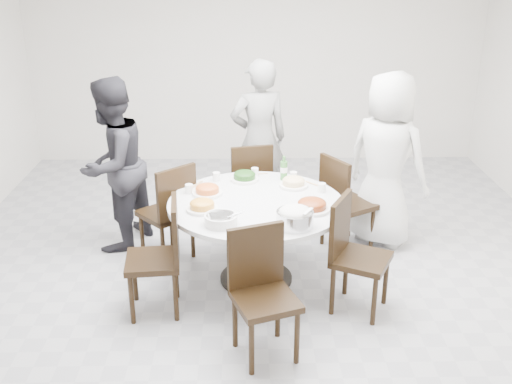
{
  "coord_description": "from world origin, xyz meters",
  "views": [
    {
      "loc": [
        -0.17,
        -4.97,
        2.74
      ],
      "look_at": [
        -0.07,
        -0.27,
        0.82
      ],
      "focal_mm": 42.0,
      "sensor_mm": 36.0,
      "label": 1
    }
  ],
  "objects_px": {
    "chair_n": "(248,185)",
    "chair_se": "(362,257)",
    "dining_table": "(256,242)",
    "diner_left": "(113,165)",
    "rice_bowl": "(295,219)",
    "chair_sw": "(153,258)",
    "chair_ne": "(349,202)",
    "chair_nw": "(166,211)",
    "beverage_bottle": "(284,168)",
    "chair_s": "(266,298)",
    "diner_right": "(387,160)",
    "soup_bowl": "(221,220)",
    "diner_middle": "(259,139)"
  },
  "relations": [
    {
      "from": "chair_n",
      "to": "chair_s",
      "type": "xyz_separation_m",
      "value": [
        0.11,
        -2.16,
        0.0
      ]
    },
    {
      "from": "dining_table",
      "to": "chair_sw",
      "type": "distance_m",
      "value": 0.96
    },
    {
      "from": "dining_table",
      "to": "diner_right",
      "type": "relative_size",
      "value": 0.88
    },
    {
      "from": "rice_bowl",
      "to": "chair_ne",
      "type": "bearing_deg",
      "value": 60.8
    },
    {
      "from": "chair_ne",
      "to": "chair_se",
      "type": "bearing_deg",
      "value": 145.72
    },
    {
      "from": "soup_bowl",
      "to": "diner_right",
      "type": "bearing_deg",
      "value": 37.45
    },
    {
      "from": "chair_nw",
      "to": "beverage_bottle",
      "type": "height_order",
      "value": "beverage_bottle"
    },
    {
      "from": "diner_right",
      "to": "beverage_bottle",
      "type": "distance_m",
      "value": 1.03
    },
    {
      "from": "chair_s",
      "to": "dining_table",
      "type": "bearing_deg",
      "value": 72.29
    },
    {
      "from": "dining_table",
      "to": "chair_nw",
      "type": "height_order",
      "value": "chair_nw"
    },
    {
      "from": "soup_bowl",
      "to": "chair_sw",
      "type": "bearing_deg",
      "value": -176.98
    },
    {
      "from": "dining_table",
      "to": "chair_n",
      "type": "relative_size",
      "value": 1.58
    },
    {
      "from": "chair_nw",
      "to": "chair_sw",
      "type": "bearing_deg",
      "value": 48.04
    },
    {
      "from": "diner_middle",
      "to": "beverage_bottle",
      "type": "bearing_deg",
      "value": 88.35
    },
    {
      "from": "chair_n",
      "to": "rice_bowl",
      "type": "xyz_separation_m",
      "value": [
        0.35,
        -1.59,
        0.34
      ]
    },
    {
      "from": "diner_right",
      "to": "soup_bowl",
      "type": "relative_size",
      "value": 6.64
    },
    {
      "from": "chair_n",
      "to": "diner_left",
      "type": "height_order",
      "value": "diner_left"
    },
    {
      "from": "chair_ne",
      "to": "soup_bowl",
      "type": "xyz_separation_m",
      "value": [
        -1.19,
        -1.06,
        0.31
      ]
    },
    {
      "from": "diner_middle",
      "to": "dining_table",
      "type": "bearing_deg",
      "value": 73.39
    },
    {
      "from": "chair_ne",
      "to": "diner_right",
      "type": "height_order",
      "value": "diner_right"
    },
    {
      "from": "chair_s",
      "to": "rice_bowl",
      "type": "xyz_separation_m",
      "value": [
        0.24,
        0.58,
        0.34
      ]
    },
    {
      "from": "diner_left",
      "to": "chair_se",
      "type": "bearing_deg",
      "value": 85.5
    },
    {
      "from": "chair_se",
      "to": "rice_bowl",
      "type": "height_order",
      "value": "chair_se"
    },
    {
      "from": "chair_sw",
      "to": "diner_left",
      "type": "bearing_deg",
      "value": -161.86
    },
    {
      "from": "diner_right",
      "to": "diner_middle",
      "type": "xyz_separation_m",
      "value": [
        -1.21,
        0.7,
        0.0
      ]
    },
    {
      "from": "chair_sw",
      "to": "chair_s",
      "type": "relative_size",
      "value": 1.0
    },
    {
      "from": "chair_sw",
      "to": "diner_right",
      "type": "distance_m",
      "value": 2.45
    },
    {
      "from": "chair_sw",
      "to": "chair_ne",
      "type": "bearing_deg",
      "value": 116.56
    },
    {
      "from": "dining_table",
      "to": "chair_nw",
      "type": "distance_m",
      "value": 0.95
    },
    {
      "from": "dining_table",
      "to": "diner_middle",
      "type": "bearing_deg",
      "value": 87.6
    },
    {
      "from": "chair_nw",
      "to": "soup_bowl",
      "type": "bearing_deg",
      "value": 79.62
    },
    {
      "from": "chair_nw",
      "to": "chair_sw",
      "type": "distance_m",
      "value": 0.91
    },
    {
      "from": "chair_ne",
      "to": "chair_nw",
      "type": "distance_m",
      "value": 1.74
    },
    {
      "from": "dining_table",
      "to": "chair_se",
      "type": "distance_m",
      "value": 0.96
    },
    {
      "from": "dining_table",
      "to": "diner_right",
      "type": "height_order",
      "value": "diner_right"
    },
    {
      "from": "chair_nw",
      "to": "chair_se",
      "type": "distance_m",
      "value": 1.9
    },
    {
      "from": "chair_n",
      "to": "chair_nw",
      "type": "xyz_separation_m",
      "value": [
        -0.77,
        -0.65,
        0.0
      ]
    },
    {
      "from": "diner_middle",
      "to": "chair_sw",
      "type": "bearing_deg",
      "value": 50.94
    },
    {
      "from": "rice_bowl",
      "to": "soup_bowl",
      "type": "height_order",
      "value": "rice_bowl"
    },
    {
      "from": "diner_left",
      "to": "beverage_bottle",
      "type": "relative_size",
      "value": 7.32
    },
    {
      "from": "chair_nw",
      "to": "chair_s",
      "type": "bearing_deg",
      "value": 77.88
    },
    {
      "from": "chair_sw",
      "to": "diner_middle",
      "type": "bearing_deg",
      "value": 149.63
    },
    {
      "from": "chair_sw",
      "to": "beverage_bottle",
      "type": "bearing_deg",
      "value": 126.64
    },
    {
      "from": "chair_ne",
      "to": "dining_table",
      "type": "bearing_deg",
      "value": 94.17
    },
    {
      "from": "chair_n",
      "to": "chair_se",
      "type": "relative_size",
      "value": 1.0
    },
    {
      "from": "chair_ne",
      "to": "diner_left",
      "type": "distance_m",
      "value": 2.28
    },
    {
      "from": "diner_left",
      "to": "rice_bowl",
      "type": "bearing_deg",
      "value": 78.07
    },
    {
      "from": "soup_bowl",
      "to": "rice_bowl",
      "type": "bearing_deg",
      "value": -4.72
    },
    {
      "from": "chair_n",
      "to": "beverage_bottle",
      "type": "height_order",
      "value": "beverage_bottle"
    },
    {
      "from": "diner_middle",
      "to": "beverage_bottle",
      "type": "relative_size",
      "value": 7.51
    }
  ]
}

